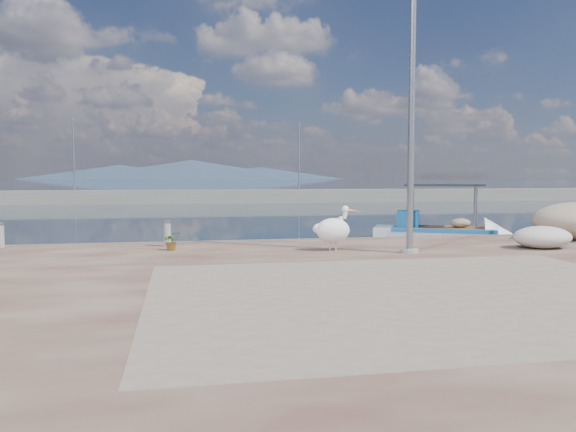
{
  "coord_description": "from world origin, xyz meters",
  "views": [
    {
      "loc": [
        -2.94,
        -11.5,
        2.39
      ],
      "look_at": [
        0.0,
        3.8,
        1.3
      ],
      "focal_mm": 35.0,
      "sensor_mm": 36.0,
      "label": 1
    }
  ],
  "objects_px": {
    "pelican": "(334,229)",
    "bollard_near": "(167,232)",
    "lamp_post": "(411,119)",
    "boat_right": "(442,236)"
  },
  "relations": [
    {
      "from": "boat_right",
      "to": "bollard_near",
      "type": "height_order",
      "value": "boat_right"
    },
    {
      "from": "boat_right",
      "to": "pelican",
      "type": "xyz_separation_m",
      "value": [
        -5.75,
        -5.6,
        0.85
      ]
    },
    {
      "from": "boat_right",
      "to": "pelican",
      "type": "height_order",
      "value": "boat_right"
    },
    {
      "from": "lamp_post",
      "to": "bollard_near",
      "type": "bearing_deg",
      "value": 157.57
    },
    {
      "from": "boat_right",
      "to": "pelican",
      "type": "relative_size",
      "value": 4.43
    },
    {
      "from": "lamp_post",
      "to": "bollard_near",
      "type": "xyz_separation_m",
      "value": [
        -5.95,
        2.46,
        -2.91
      ]
    },
    {
      "from": "pelican",
      "to": "bollard_near",
      "type": "relative_size",
      "value": 1.69
    },
    {
      "from": "boat_right",
      "to": "bollard_near",
      "type": "relative_size",
      "value": 7.49
    },
    {
      "from": "lamp_post",
      "to": "bollard_near",
      "type": "relative_size",
      "value": 9.76
    },
    {
      "from": "boat_right",
      "to": "pelican",
      "type": "distance_m",
      "value": 8.07
    }
  ]
}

